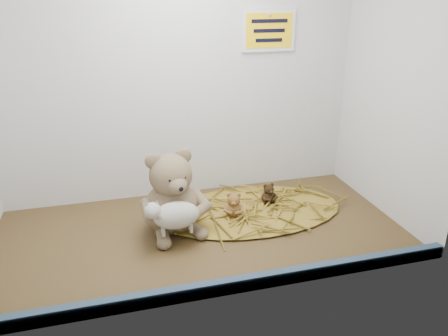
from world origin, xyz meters
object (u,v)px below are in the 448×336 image
object	(u,v)px
toy_lamb	(176,215)
mini_teddy_brown	(268,193)
main_teddy	(171,192)
mini_teddy_tan	(234,204)

from	to	relation	value
toy_lamb	mini_teddy_brown	distance (cm)	37.86
main_teddy	mini_teddy_brown	size ratio (longest dim) A/B	3.62
mini_teddy_tan	toy_lamb	bearing A→B (deg)	-132.53
toy_lamb	main_teddy	bearing A→B (deg)	90.00
mini_teddy_tan	mini_teddy_brown	distance (cm)	14.99
main_teddy	toy_lamb	size ratio (longest dim) A/B	1.50
main_teddy	toy_lamb	world-z (taller)	main_teddy
toy_lamb	mini_teddy_brown	xyz separation A→B (cm)	(33.58, 16.77, -4.94)
main_teddy	mini_teddy_tan	world-z (taller)	main_teddy
main_teddy	mini_teddy_tan	xyz separation A→B (cm)	(19.80, 1.83, -7.45)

